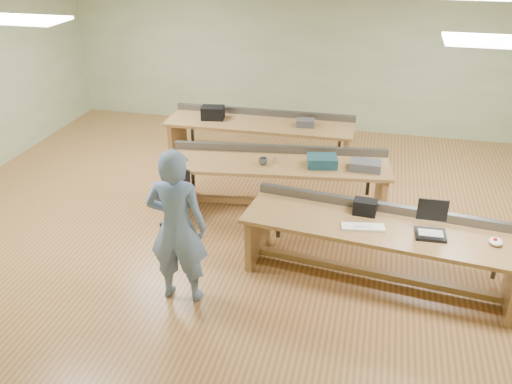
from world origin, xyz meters
TOP-DOWN VIEW (x-y plane):
  - floor at (0.00, 0.00)m, footprint 10.00×10.00m
  - ceiling at (0.00, 0.00)m, footprint 10.00×10.00m
  - wall_back at (0.00, 4.00)m, footprint 10.00×0.04m
  - wall_front at (0.00, -4.00)m, footprint 10.00×0.04m
  - fluor_panels at (0.00, 0.00)m, footprint 6.20×3.50m
  - workbench_front at (1.56, -1.07)m, footprint 3.26×1.22m
  - workbench_mid at (0.05, 0.44)m, footprint 3.31×1.27m
  - workbench_back at (-0.59, 2.03)m, footprint 3.26×0.91m
  - person at (-0.60, -1.94)m, footprint 0.70×0.48m
  - laptop_base at (2.11, -1.19)m, footprint 0.35×0.29m
  - laptop_screen at (2.11, -1.06)m, footprint 0.33×0.03m
  - keyboard at (1.37, -1.19)m, footprint 0.51×0.24m
  - trackball_mouse at (2.80, -1.20)m, footprint 0.20×0.21m
  - camera_bag at (1.37, -0.85)m, footprint 0.28×0.19m
  - task_chair at (-1.27, -0.38)m, footprint 0.51×0.51m
  - parts_bin_teal at (0.69, 0.43)m, footprint 0.47×0.39m
  - parts_bin_grey at (1.30, 0.46)m, footprint 0.44×0.28m
  - mug at (-0.14, 0.28)m, footprint 0.13×0.13m
  - drinks_can at (0.03, 0.34)m, footprint 0.09×0.09m
  - storage_box_back at (-1.43, 1.99)m, footprint 0.43×0.34m
  - tray_back at (0.21, 2.00)m, footprint 0.32×0.25m

SIDE VIEW (x-z plane):
  - floor at x=0.00m, z-range 0.00..0.00m
  - task_chair at x=-1.27m, z-range -0.11..0.70m
  - workbench_front at x=1.56m, z-range 0.13..0.99m
  - workbench_mid at x=0.05m, z-range 0.13..0.99m
  - workbench_back at x=-0.59m, z-range 0.13..0.99m
  - keyboard at x=1.37m, z-range 0.75..0.78m
  - laptop_base at x=2.11m, z-range 0.75..0.79m
  - trackball_mouse at x=2.80m, z-range 0.75..0.82m
  - mug at x=-0.14m, z-range 0.75..0.85m
  - drinks_can at x=0.03m, z-range 0.75..0.87m
  - parts_bin_grey at x=1.30m, z-range 0.75..0.87m
  - tray_back at x=0.21m, z-range 0.75..0.87m
  - parts_bin_teal at x=0.69m, z-range 0.75..0.90m
  - camera_bag at x=1.37m, z-range 0.75..0.94m
  - storage_box_back at x=-1.43m, z-range 0.75..0.97m
  - person at x=-0.60m, z-range 0.00..1.84m
  - laptop_screen at x=2.11m, z-range 0.88..1.15m
  - wall_back at x=0.00m, z-range 0.00..3.00m
  - wall_front at x=0.00m, z-range 0.00..3.00m
  - fluor_panels at x=0.00m, z-range 2.96..2.99m
  - ceiling at x=0.00m, z-range 3.00..3.00m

